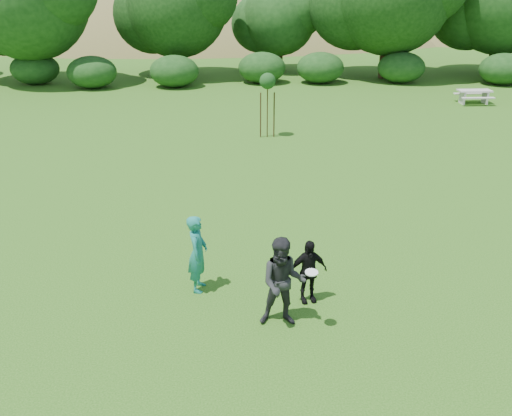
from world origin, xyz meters
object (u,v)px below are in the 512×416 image
Objects in this scene: player_teal at (198,253)px; player_grey at (283,282)px; sapling at (268,83)px; picnic_table at (474,94)px; player_black at (308,271)px.

player_teal is 0.94× the size of player_grey.
player_teal is 0.66× the size of sapling.
picnic_table is at bearing 62.36° from player_grey.
player_grey reaches higher than player_teal.
player_black is (2.50, -0.64, -0.18)m from player_teal.
player_grey is at bearing -122.18° from player_teal.
player_teal is 23.96m from picnic_table.
sapling is (2.49, 12.97, 1.48)m from player_teal.
player_teal is at bearing -100.87° from sapling.
player_teal is at bearing 154.30° from player_black.
player_teal is at bearing -127.02° from picnic_table.
sapling is at bearing -152.68° from picnic_table.
player_black is 13.71m from sapling.
player_grey is (1.85, -1.50, 0.06)m from player_teal.
sapling is at bearing 78.67° from player_black.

